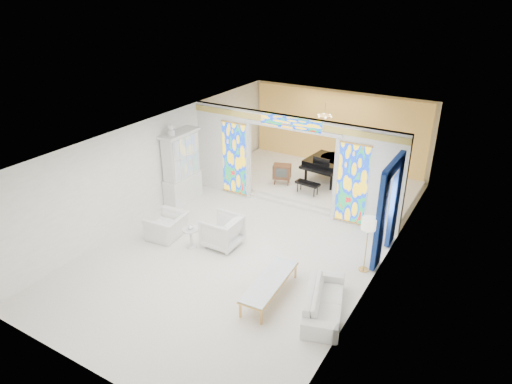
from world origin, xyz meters
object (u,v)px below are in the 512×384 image
Objects in this scene: grand_piano at (332,163)px; sofa at (324,301)px; armchair_right at (222,231)px; armchair_left at (167,226)px; tv_console at (282,172)px; china_cabinet at (182,168)px; coffee_table at (270,282)px.

sofa is at bearing -63.31° from grand_piano.
armchair_right is 3.69m from sofa.
tv_console is at bearing 158.49° from armchair_left.
china_cabinet reaches higher than armchair_left.
tv_console is (-0.34, 4.16, 0.20)m from armchair_right.
china_cabinet reaches higher than coffee_table.
armchair_right reaches higher than coffee_table.
sofa is at bearing 6.09° from coffee_table.
tv_console is at bearing -176.19° from armchair_right.
tv_console is at bearing 18.58° from sofa.
coffee_table is (2.21, -1.31, -0.03)m from armchair_right.
grand_piano reaches higher than armchair_left.
armchair_left is (1.07, -2.05, -0.83)m from china_cabinet.
armchair_left is at bearing 166.74° from coffee_table.
armchair_right is at bearing 98.38° from armchair_left.
armchair_left is 0.52× the size of coffee_table.
china_cabinet reaches higher than tv_console.
sofa is (5.10, -0.76, -0.05)m from armchair_left.
sofa is at bearing 70.66° from armchair_right.
armchair_left reaches higher than coffee_table.
tv_console is (-3.84, 5.33, 0.34)m from sofa.
sofa is (3.50, -1.17, -0.14)m from armchair_right.
armchair_right is 1.36× the size of tv_console.
sofa is (6.17, -2.81, -0.88)m from china_cabinet.
china_cabinet reaches higher than armchair_right.
coffee_table is 0.80× the size of grand_piano.
china_cabinet is at bearing 48.35° from sofa.
coffee_table is at bearing -84.03° from tv_console.
armchair_left is at bearing -124.42° from tv_console.
coffee_table is 6.04m from tv_console.
armchair_right is (1.60, 0.41, 0.09)m from armchair_left.
china_cabinet reaches higher than grand_piano.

